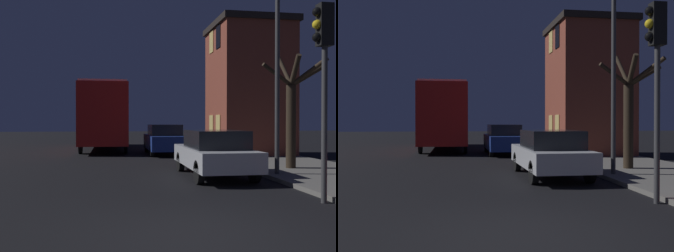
{
  "view_description": "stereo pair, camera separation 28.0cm",
  "coord_description": "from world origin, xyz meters",
  "views": [
    {
      "loc": [
        -1.35,
        -5.66,
        1.75
      ],
      "look_at": [
        1.03,
        9.73,
        1.56
      ],
      "focal_mm": 40.0,
      "sensor_mm": 36.0,
      "label": 1
    },
    {
      "loc": [
        -1.07,
        -5.7,
        1.75
      ],
      "look_at": [
        1.03,
        9.73,
        1.56
      ],
      "focal_mm": 40.0,
      "sensor_mm": 36.0,
      "label": 2
    }
  ],
  "objects": [
    {
      "name": "streetlamp",
      "position": [
        3.44,
        5.3,
        4.91
      ],
      "size": [
        1.19,
        0.44,
        7.0
      ],
      "color": "#38383A",
      "rests_on": "sidewalk"
    },
    {
      "name": "bare_tree",
      "position": [
        4.94,
        6.56,
        2.18
      ],
      "size": [
        2.25,
        2.2,
        4.06
      ],
      "color": "#2D2319",
      "rests_on": "sidewalk"
    },
    {
      "name": "ground_plane",
      "position": [
        0.0,
        0.0,
        0.0
      ],
      "size": [
        120.0,
        120.0,
        0.0
      ],
      "primitive_type": "plane",
      "color": "black"
    },
    {
      "name": "car_mid_lane",
      "position": [
        1.47,
        13.99,
        0.8
      ],
      "size": [
        1.77,
        4.43,
        1.58
      ],
      "color": "navy",
      "rests_on": "ground"
    },
    {
      "name": "bus",
      "position": [
        -1.73,
        18.11,
        2.3
      ],
      "size": [
        2.62,
        9.76,
        3.89
      ],
      "color": "red",
      "rests_on": "ground"
    },
    {
      "name": "brick_building",
      "position": [
        5.65,
        12.65,
        3.46
      ],
      "size": [
        3.78,
        4.1,
        6.65
      ],
      "color": "brown",
      "rests_on": "sidewalk"
    },
    {
      "name": "car_near_lane",
      "position": [
        1.89,
        5.78,
        0.77
      ],
      "size": [
        1.79,
        4.28,
        1.47
      ],
      "color": "#B7BABF",
      "rests_on": "ground"
    },
    {
      "name": "traffic_light",
      "position": [
        3.15,
        1.72,
        3.06
      ],
      "size": [
        0.43,
        0.24,
        4.26
      ],
      "color": "#38383A",
      "rests_on": "ground"
    }
  ]
}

